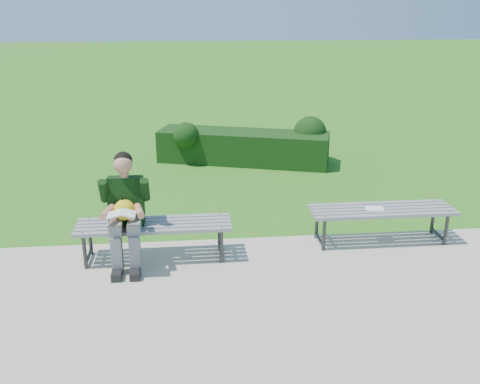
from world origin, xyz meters
TOP-DOWN VIEW (x-y plane):
  - ground at (0.00, 0.00)m, footprint 80.00×80.00m
  - walkway at (0.00, -1.75)m, footprint 30.00×3.50m
  - hedge at (0.39, 3.58)m, footprint 3.34×1.74m
  - bench_left at (-1.20, -0.47)m, footprint 1.80×0.50m
  - bench_right at (1.63, -0.26)m, footprint 1.80×0.50m
  - seated_boy at (-1.50, -0.56)m, footprint 0.56×0.76m
  - paper_sheet at (1.53, -0.26)m, footprint 0.24×0.18m

SIDE VIEW (x-z plane):
  - ground at x=0.00m, z-range 0.00..0.00m
  - walkway at x=0.00m, z-range 0.00..0.02m
  - hedge at x=0.39m, z-range -0.09..0.79m
  - bench_left at x=-1.20m, z-range 0.19..0.64m
  - bench_right at x=1.63m, z-range 0.19..0.64m
  - paper_sheet at x=1.53m, z-range 0.47..0.48m
  - seated_boy at x=-1.50m, z-range 0.06..1.37m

